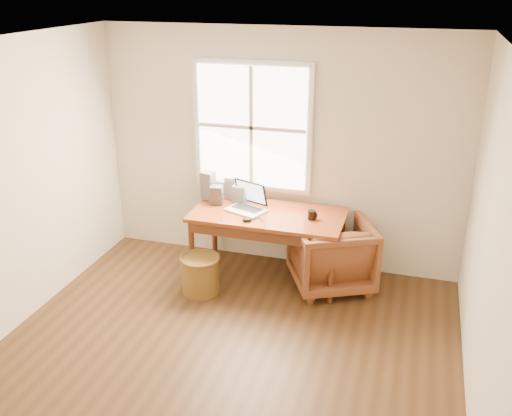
{
  "coord_description": "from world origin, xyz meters",
  "views": [
    {
      "loc": [
        1.44,
        -3.51,
        3.06
      ],
      "look_at": [
        -0.09,
        1.65,
        0.86
      ],
      "focal_mm": 40.0,
      "sensor_mm": 36.0,
      "label": 1
    }
  ],
  "objects": [
    {
      "name": "room_shell",
      "position": [
        -0.02,
        0.16,
        1.32
      ],
      "size": [
        4.04,
        4.54,
        2.64
      ],
      "color": "#4B311A",
      "rests_on": "ground"
    },
    {
      "name": "desk",
      "position": [
        0.0,
        1.8,
        0.73
      ],
      "size": [
        1.6,
        0.8,
        0.04
      ],
      "primitive_type": "cube",
      "color": "brown",
      "rests_on": "room_shell"
    },
    {
      "name": "armchair",
      "position": [
        0.69,
        1.8,
        0.37
      ],
      "size": [
        1.06,
        1.07,
        0.74
      ],
      "primitive_type": "imported",
      "rotation": [
        0.0,
        0.0,
        3.6
      ],
      "color": "brown",
      "rests_on": "room_shell"
    },
    {
      "name": "wicker_stool",
      "position": [
        -0.58,
        1.29,
        0.19
      ],
      "size": [
        0.49,
        0.49,
        0.39
      ],
      "primitive_type": "cylinder",
      "rotation": [
        0.0,
        0.0,
        0.34
      ],
      "color": "brown",
      "rests_on": "room_shell"
    },
    {
      "name": "laptop",
      "position": [
        -0.24,
        1.78,
        0.91
      ],
      "size": [
        0.57,
        0.58,
        0.33
      ],
      "primitive_type": null,
      "rotation": [
        0.0,
        0.0,
        -0.37
      ],
      "color": "silver",
      "rests_on": "desk"
    },
    {
      "name": "mouse",
      "position": [
        -0.15,
        1.53,
        0.77
      ],
      "size": [
        0.12,
        0.09,
        0.03
      ],
      "primitive_type": "ellipsoid",
      "rotation": [
        0.0,
        0.0,
        0.32
      ],
      "color": "black",
      "rests_on": "desk"
    },
    {
      "name": "coffee_mug",
      "position": [
        0.47,
        1.77,
        0.8
      ],
      "size": [
        0.1,
        0.1,
        0.09
      ],
      "primitive_type": "cylinder",
      "rotation": [
        0.0,
        0.0,
        -0.22
      ],
      "color": "black",
      "rests_on": "desk"
    },
    {
      "name": "cd_stack_a",
      "position": [
        -0.51,
        2.1,
        0.88
      ],
      "size": [
        0.13,
        0.12,
        0.25
      ],
      "primitive_type": "cube",
      "rotation": [
        0.0,
        0.0,
        -0.06
      ],
      "color": "silver",
      "rests_on": "desk"
    },
    {
      "name": "cd_stack_b",
      "position": [
        -0.61,
        1.9,
        0.85
      ],
      "size": [
        0.14,
        0.13,
        0.2
      ],
      "primitive_type": "cube",
      "rotation": [
        0.0,
        0.0,
        0.15
      ],
      "color": "black",
      "rests_on": "desk"
    },
    {
      "name": "cd_stack_c",
      "position": [
        -0.75,
        2.02,
        0.9
      ],
      "size": [
        0.16,
        0.15,
        0.31
      ],
      "primitive_type": "cube",
      "rotation": [
        0.0,
        0.0,
        -0.23
      ],
      "color": "#92929E",
      "rests_on": "desk"
    },
    {
      "name": "cd_stack_d",
      "position": [
        -0.37,
        2.02,
        0.85
      ],
      "size": [
        0.18,
        0.16,
        0.19
      ],
      "primitive_type": "cube",
      "rotation": [
        0.0,
        0.0,
        -0.22
      ],
      "color": "silver",
      "rests_on": "desk"
    }
  ]
}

